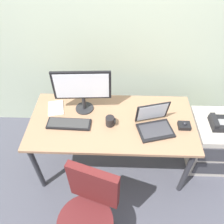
{
  "coord_description": "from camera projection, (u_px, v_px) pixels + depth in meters",
  "views": [
    {
      "loc": [
        0.05,
        -1.46,
        2.31
      ],
      "look_at": [
        0.0,
        0.0,
        0.84
      ],
      "focal_mm": 36.1,
      "sensor_mm": 36.0,
      "label": 1
    }
  ],
  "objects": [
    {
      "name": "office_chair",
      "position": [
        89.0,
        218.0,
        1.82
      ],
      "size": [
        0.52,
        0.54,
        0.92
      ],
      "color": "black",
      "rests_on": "ground"
    },
    {
      "name": "desk_phone",
      "position": [
        219.0,
        123.0,
        2.25
      ],
      "size": [
        0.17,
        0.2,
        0.09
      ],
      "color": "black",
      "rests_on": "file_cabinet"
    },
    {
      "name": "keyboard",
      "position": [
        69.0,
        124.0,
        2.11
      ],
      "size": [
        0.41,
        0.15,
        0.03
      ],
      "color": "black",
      "rests_on": "desk"
    },
    {
      "name": "desk",
      "position": [
        112.0,
        126.0,
        2.21
      ],
      "size": [
        1.58,
        0.75,
        0.72
      ],
      "color": "#9C7455",
      "rests_on": "ground"
    },
    {
      "name": "trackball_mouse",
      "position": [
        184.0,
        125.0,
        2.09
      ],
      "size": [
        0.11,
        0.09,
        0.07
      ],
      "color": "black",
      "rests_on": "desk"
    },
    {
      "name": "ground_plane",
      "position": [
        112.0,
        162.0,
        2.67
      ],
      "size": [
        8.0,
        8.0,
        0.0
      ],
      "primitive_type": "plane",
      "color": "#474853"
    },
    {
      "name": "file_cabinet",
      "position": [
        209.0,
        142.0,
        2.5
      ],
      "size": [
        0.42,
        0.53,
        0.6
      ],
      "color": "beige",
      "rests_on": "ground"
    },
    {
      "name": "paper_notepad",
      "position": [
        56.0,
        108.0,
        2.27
      ],
      "size": [
        0.19,
        0.24,
        0.01
      ],
      "primitive_type": "cube",
      "rotation": [
        0.0,
        0.0,
        0.22
      ],
      "color": "white",
      "rests_on": "desk"
    },
    {
      "name": "coffee_mug",
      "position": [
        110.0,
        121.0,
        2.09
      ],
      "size": [
        0.09,
        0.08,
        0.09
      ],
      "color": "black",
      "rests_on": "desk"
    },
    {
      "name": "laptop",
      "position": [
        154.0,
        124.0,
        2.06
      ],
      "size": [
        0.37,
        0.33,
        0.24
      ],
      "color": "black",
      "rests_on": "desk"
    },
    {
      "name": "monitor_main",
      "position": [
        82.0,
        88.0,
        2.08
      ],
      "size": [
        0.54,
        0.18,
        0.45
      ],
      "color": "#262628",
      "rests_on": "desk"
    },
    {
      "name": "back_wall",
      "position": [
        115.0,
        18.0,
        2.19
      ],
      "size": [
        6.0,
        0.1,
        2.8
      ],
      "primitive_type": "cube",
      "color": "beige",
      "rests_on": "ground"
    }
  ]
}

